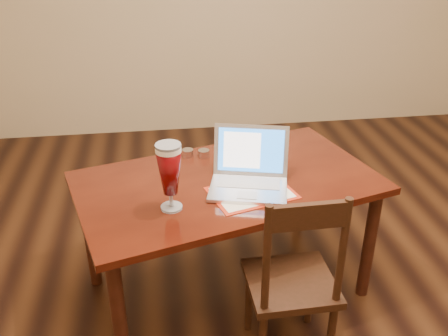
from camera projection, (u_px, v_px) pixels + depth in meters
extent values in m
plane|color=black|center=(306.00, 310.00, 2.60)|extent=(5.00, 5.00, 0.00)
cube|color=#451409|center=(228.00, 183.00, 2.46)|extent=(1.62, 1.18, 0.04)
cylinder|color=#36150D|center=(119.00, 319.00, 2.11)|extent=(0.06, 0.06, 0.64)
cylinder|color=#36150D|center=(369.00, 244.00, 2.57)|extent=(0.06, 0.06, 0.64)
cylinder|color=#36150D|center=(90.00, 235.00, 2.65)|extent=(0.06, 0.06, 0.64)
cylinder|color=#36150D|center=(301.00, 186.00, 3.12)|extent=(0.06, 0.06, 0.64)
cube|color=#AE2710|center=(252.00, 193.00, 2.33)|extent=(0.44, 0.37, 0.00)
cube|color=white|center=(252.00, 192.00, 2.33)|extent=(0.40, 0.32, 0.00)
cube|color=silver|center=(248.00, 189.00, 2.34)|extent=(0.41, 0.33, 0.02)
cube|color=#B3B3B8|center=(249.00, 183.00, 2.38)|extent=(0.31, 0.18, 0.00)
cube|color=#BBBBC0|center=(247.00, 195.00, 2.27)|extent=(0.10, 0.09, 0.00)
cube|color=silver|center=(251.00, 150.00, 2.42)|extent=(0.37, 0.16, 0.24)
cube|color=blue|center=(251.00, 151.00, 2.41)|extent=(0.32, 0.13, 0.20)
cube|color=white|center=(242.00, 150.00, 2.41)|extent=(0.19, 0.09, 0.17)
cylinder|color=silver|center=(172.00, 207.00, 2.21)|extent=(0.10, 0.10, 0.01)
cylinder|color=silver|center=(171.00, 199.00, 2.19)|extent=(0.02, 0.02, 0.07)
cylinder|color=white|center=(168.00, 149.00, 2.08)|extent=(0.11, 0.11, 0.02)
cylinder|color=silver|center=(168.00, 146.00, 2.07)|extent=(0.11, 0.11, 0.01)
cylinder|color=silver|center=(188.00, 153.00, 2.67)|extent=(0.06, 0.06, 0.04)
cylinder|color=silver|center=(204.00, 153.00, 2.66)|extent=(0.06, 0.06, 0.04)
cube|color=black|center=(291.00, 283.00, 2.21)|extent=(0.39, 0.37, 0.04)
cylinder|color=black|center=(249.00, 299.00, 2.41)|extent=(0.04, 0.04, 0.37)
cylinder|color=black|center=(310.00, 292.00, 2.45)|extent=(0.04, 0.04, 0.37)
cylinder|color=black|center=(267.00, 259.00, 1.94)|extent=(0.03, 0.03, 0.49)
cylinder|color=black|center=(342.00, 251.00, 1.98)|extent=(0.03, 0.03, 0.49)
cube|color=black|center=(309.00, 216.00, 1.87)|extent=(0.31, 0.03, 0.11)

